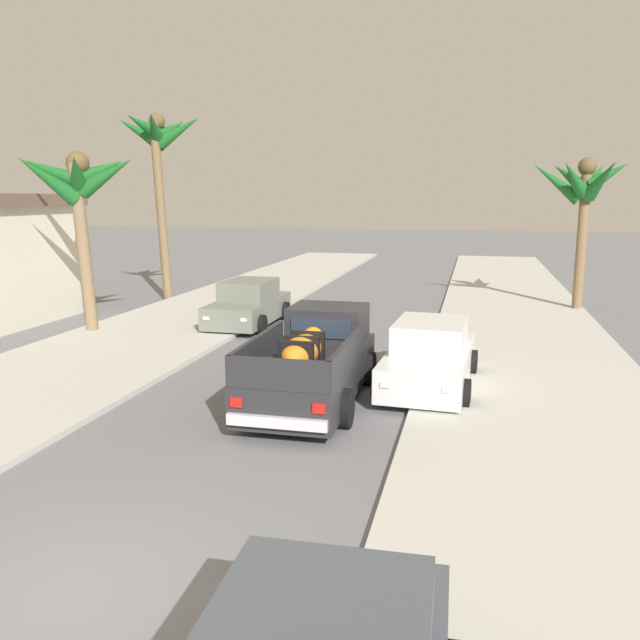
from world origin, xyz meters
The scene contains 11 objects.
ground_plane centered at (0.00, 0.00, 0.00)m, with size 160.00×160.00×0.00m, color slate.
sidewalk_left centered at (-5.63, 12.00, 0.06)m, with size 5.28×60.00×0.12m, color beige.
sidewalk_right centered at (5.63, 12.00, 0.06)m, with size 5.28×60.00×0.12m, color beige.
curb_left centered at (-4.39, 12.00, 0.05)m, with size 0.16×60.00×0.10m, color silver.
curb_right centered at (4.39, 12.00, 0.05)m, with size 0.16×60.00×0.10m, color silver.
pickup_truck centered at (0.88, 7.52, 0.81)m, with size 2.25×5.23×1.80m.
car_left_near centered at (-3.25, 14.83, 0.71)m, with size 2.03×4.26×1.54m.
car_left_mid centered at (3.23, 8.96, 0.71)m, with size 2.18×4.33×1.54m.
palm_tree_left_fore centered at (-7.70, 12.19, 4.60)m, with size 3.84×3.56×5.67m.
palm_tree_right_fore centered at (-8.40, 18.85, 6.25)m, with size 3.78×3.32×7.62m.
palm_tree_left_mid centered at (7.90, 20.38, 4.63)m, with size 3.59×3.78×5.74m.
Camera 1 is at (4.14, -5.36, 4.30)m, focal length 35.96 mm.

